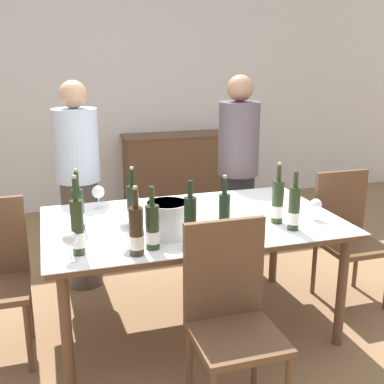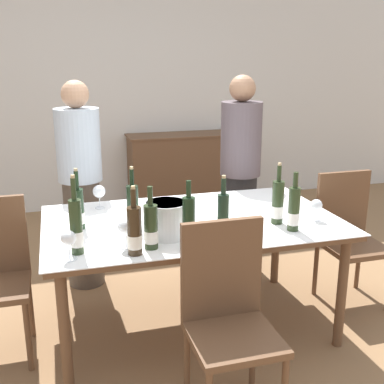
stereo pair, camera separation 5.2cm
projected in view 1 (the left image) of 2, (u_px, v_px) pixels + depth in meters
The scene contains 22 objects.
ground_plane at pixel (192, 326), 3.24m from camera, with size 12.00×12.00×0.00m, color olive.
back_wall at pixel (118, 88), 5.55m from camera, with size 8.00×0.10×2.80m.
sideboard_cabinet at pixel (179, 170), 5.73m from camera, with size 1.31×0.46×0.87m.
dining_table at pixel (192, 229), 3.05m from camera, with size 1.83×1.11×0.76m.
ice_bucket at pixel (167, 219), 2.72m from camera, with size 0.24×0.24×0.20m.
wine_bottle_0 at pixel (294, 209), 2.82m from camera, with size 0.07×0.07×0.35m.
wine_bottle_1 at pixel (152, 228), 2.55m from camera, with size 0.08×0.08×0.34m.
wine_bottle_2 at pixel (133, 206), 2.90m from camera, with size 0.07×0.07×0.37m.
wine_bottle_3 at pixel (78, 210), 2.83m from camera, with size 0.07×0.07×0.37m.
wine_bottle_4 at pixel (278, 203), 2.94m from camera, with size 0.07×0.07×0.38m.
wine_bottle_5 at pixel (78, 228), 2.46m from camera, with size 0.07×0.07×0.42m.
wine_bottle_6 at pixel (136, 232), 2.46m from camera, with size 0.08×0.08×0.37m.
wine_bottle_7 at pixel (224, 218), 2.65m from camera, with size 0.06×0.06×0.38m.
wine_bottle_8 at pixel (190, 224), 2.55m from camera, with size 0.07×0.07×0.37m.
wine_glass_0 at pixel (70, 240), 2.40m from camera, with size 0.08×0.08×0.15m.
wine_glass_1 at pixel (127, 228), 2.55m from camera, with size 0.09×0.09×0.16m.
wine_glass_2 at pixel (98, 192), 3.21m from camera, with size 0.09×0.09×0.16m.
wine_glass_3 at pixel (316, 205), 3.01m from camera, with size 0.07×0.07×0.14m.
chair_right_end at pixel (346, 229), 3.52m from camera, with size 0.42×0.42×0.95m.
chair_near_front at pixel (231, 309), 2.36m from camera, with size 0.42×0.42×0.99m.
person_host at pixel (79, 187), 3.64m from camera, with size 0.33×0.33×1.59m.
person_guest_left at pixel (238, 175), 3.97m from camera, with size 0.33×0.33×1.62m.
Camera 1 is at (-0.84, -2.74, 1.76)m, focal length 45.00 mm.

